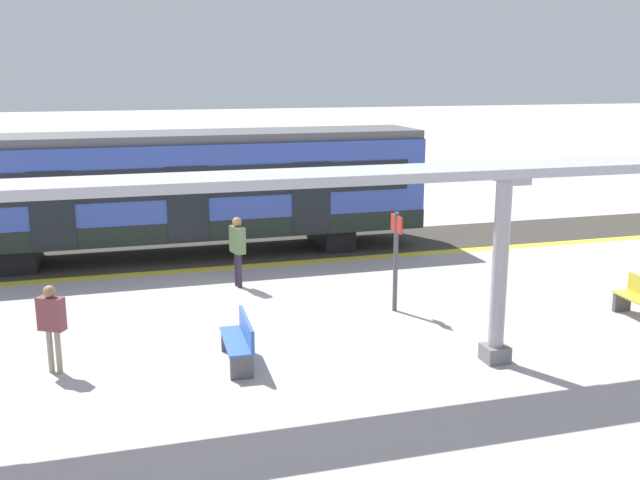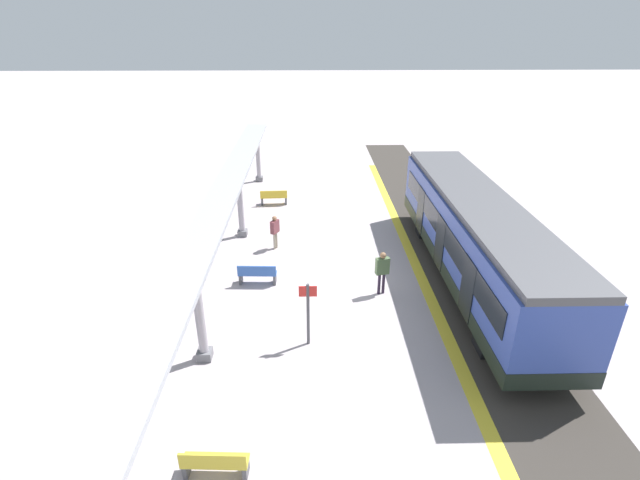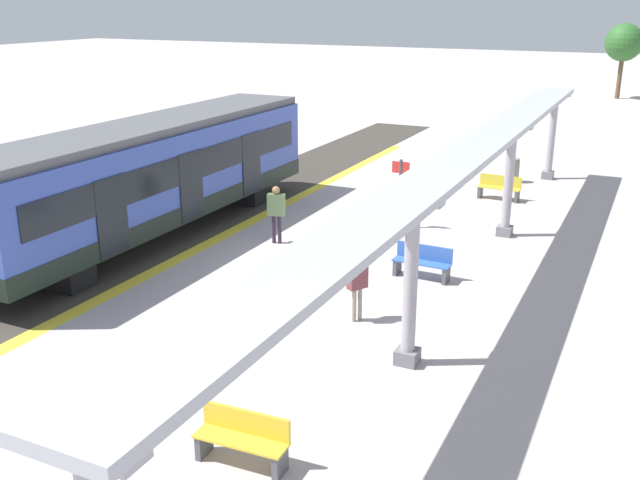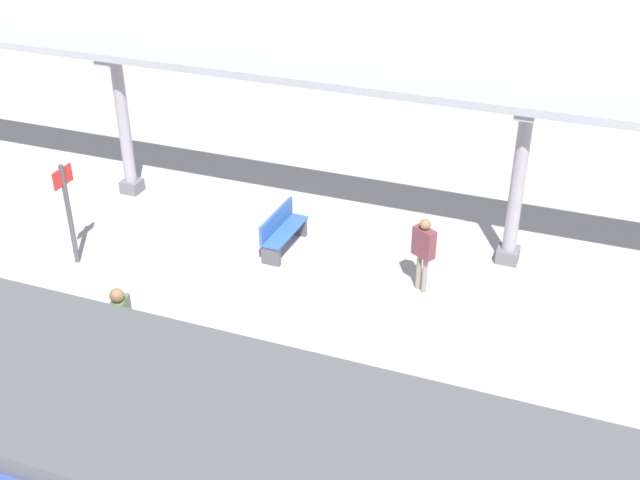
# 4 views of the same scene
# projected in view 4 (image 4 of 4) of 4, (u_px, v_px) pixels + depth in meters

# --- Properties ---
(ground_plane) EXTENTS (176.00, 176.00, 0.00)m
(ground_plane) POSITION_uv_depth(u_px,v_px,m) (233.00, 315.00, 15.00)
(ground_plane) COLOR #AEA2A5
(tactile_edge_strip) EXTENTS (0.43, 32.91, 0.01)m
(tactile_edge_strip) POSITION_uv_depth(u_px,v_px,m) (113.00, 463.00, 11.78)
(tactile_edge_strip) COLOR yellow
(tactile_edge_strip) RESTS_ON ground
(train_near_carriage) EXTENTS (2.65, 13.64, 3.48)m
(train_near_carriage) POSITION_uv_depth(u_px,v_px,m) (8.00, 459.00, 9.39)
(train_near_carriage) COLOR #334BA4
(train_near_carriage) RESTS_ON ground
(canopy_pillar_second) EXTENTS (1.10, 0.44, 3.42)m
(canopy_pillar_second) POSITION_uv_depth(u_px,v_px,m) (517.00, 186.00, 15.79)
(canopy_pillar_second) COLOR slate
(canopy_pillar_second) RESTS_ON ground
(canopy_pillar_third) EXTENTS (1.10, 0.44, 3.42)m
(canopy_pillar_third) POSITION_uv_depth(u_px,v_px,m) (124.00, 125.00, 18.54)
(canopy_pillar_third) COLOR slate
(canopy_pillar_third) RESTS_ON ground
(canopy_beam) EXTENTS (1.20, 26.44, 0.16)m
(canopy_beam) POSITION_uv_depth(u_px,v_px,m) (312.00, 75.00, 16.21)
(canopy_beam) COLOR #A8AAB2
(canopy_beam) RESTS_ON canopy_pillar_nearest
(bench_far_end) EXTENTS (1.52, 0.50, 0.86)m
(bench_far_end) POSITION_uv_depth(u_px,v_px,m) (282.00, 230.00, 16.88)
(bench_far_end) COLOR #315AA9
(bench_far_end) RESTS_ON ground
(platform_info_sign) EXTENTS (0.56, 0.10, 2.20)m
(platform_info_sign) POSITION_uv_depth(u_px,v_px,m) (68.00, 205.00, 15.97)
(platform_info_sign) COLOR #4C4C51
(platform_info_sign) RESTS_ON ground
(passenger_waiting_near_edge) EXTENTS (0.54, 0.33, 1.73)m
(passenger_waiting_near_edge) POSITION_uv_depth(u_px,v_px,m) (121.00, 323.00, 12.97)
(passenger_waiting_near_edge) COLOR #2A1F32
(passenger_waiting_near_edge) RESTS_ON ground
(passenger_by_the_benches) EXTENTS (0.41, 0.50, 1.58)m
(passenger_by_the_benches) POSITION_uv_depth(u_px,v_px,m) (424.00, 247.00, 15.23)
(passenger_by_the_benches) COLOR gray
(passenger_by_the_benches) RESTS_ON ground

